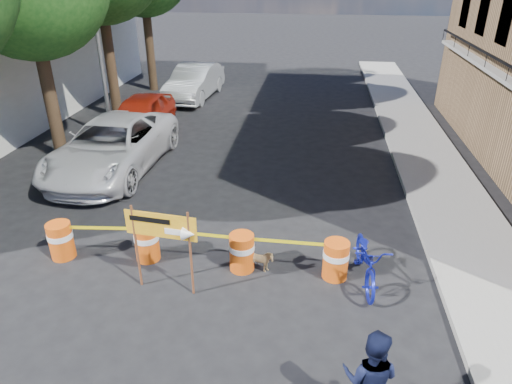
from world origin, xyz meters
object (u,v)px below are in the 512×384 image
(dog, at_px, (259,262))
(sedan_red, at_px, (140,116))
(barrel_far_right, at_px, (336,259))
(detour_sign, at_px, (171,233))
(pedestrian, at_px, (370,379))
(barrel_far_left, at_px, (61,240))
(sedan_silver, at_px, (195,82))
(suv_white, at_px, (112,146))
(barrel_mid_left, at_px, (147,242))
(barrel_mid_right, at_px, (242,251))
(bicycle, at_px, (369,240))

(dog, height_order, sedan_red, sedan_red)
(barrel_far_right, xyz_separation_m, detour_sign, (-3.38, -0.94, 0.98))
(detour_sign, relative_size, pedestrian, 1.13)
(barrel_far_left, distance_m, dog, 4.70)
(barrel_far_left, height_order, sedan_red, sedan_red)
(barrel_far_right, relative_size, sedan_silver, 0.18)
(barrel_far_left, xyz_separation_m, suv_white, (-0.86, 5.08, 0.38))
(barrel_mid_left, height_order, barrel_mid_right, same)
(bicycle, distance_m, suv_white, 9.40)
(detour_sign, bearing_deg, barrel_mid_left, 139.05)
(bicycle, height_order, suv_white, bicycle)
(bicycle, xyz_separation_m, sedan_red, (-8.24, 8.53, -0.26))
(barrel_mid_right, bearing_deg, dog, -10.00)
(barrel_mid_right, xyz_separation_m, suv_white, (-5.17, 4.99, 0.38))
(pedestrian, height_order, suv_white, pedestrian)
(bicycle, bearing_deg, barrel_mid_right, 174.00)
(dog, bearing_deg, sedan_red, 32.80)
(sedan_red, bearing_deg, pedestrian, -56.97)
(suv_white, bearing_deg, barrel_far_left, -78.55)
(barrel_far_right, xyz_separation_m, dog, (-1.70, -0.05, -0.19))
(pedestrian, relative_size, sedan_silver, 0.34)
(dog, bearing_deg, detour_sign, 116.28)
(barrel_mid_left, distance_m, detour_sign, 1.76)
(bicycle, xyz_separation_m, suv_white, (-7.92, 5.06, -0.21))
(bicycle, bearing_deg, dog, 175.46)
(barrel_mid_right, relative_size, sedan_silver, 0.18)
(suv_white, distance_m, sedan_silver, 9.33)
(bicycle, relative_size, sedan_silver, 0.42)
(barrel_mid_right, height_order, detour_sign, detour_sign)
(bicycle, bearing_deg, sedan_silver, 113.04)
(barrel_mid_left, relative_size, barrel_far_right, 1.00)
(barrel_mid_left, height_order, barrel_far_right, same)
(barrel_far_left, bearing_deg, barrel_far_right, 0.58)
(barrel_mid_left, xyz_separation_m, barrel_far_right, (4.37, -0.12, 0.00))
(sedan_silver, bearing_deg, barrel_mid_right, -67.11)
(barrel_mid_right, relative_size, detour_sign, 0.46)
(sedan_red, bearing_deg, barrel_far_right, -48.61)
(barrel_far_right, height_order, pedestrian, pedestrian)
(bicycle, bearing_deg, suv_white, 142.86)
(barrel_mid_left, bearing_deg, barrel_far_right, -1.63)
(barrel_mid_right, bearing_deg, sedan_red, 122.97)
(barrel_far_right, distance_m, detour_sign, 3.64)
(barrel_mid_right, relative_size, pedestrian, 0.51)
(barrel_far_right, bearing_deg, dog, -178.28)
(detour_sign, distance_m, bicycle, 4.14)
(barrel_far_left, relative_size, detour_sign, 0.46)
(pedestrian, bearing_deg, barrel_far_left, -11.81)
(dog, height_order, sedan_silver, sedan_silver)
(barrel_far_left, relative_size, dog, 1.35)
(barrel_far_right, distance_m, sedan_red, 11.39)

